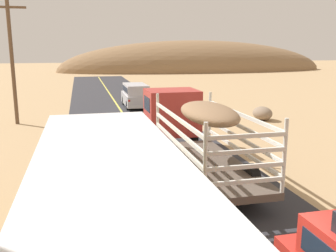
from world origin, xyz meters
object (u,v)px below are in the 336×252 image
object	(u,v)px
livestock_truck	(184,121)
car_far	(136,94)
boulder_mid_field	(262,113)
power_pole_mid	(12,58)

from	to	relation	value
livestock_truck	car_far	distance (m)	15.24
livestock_truck	car_far	size ratio (longest dim) A/B	2.10
boulder_mid_field	livestock_truck	bearing A→B (deg)	-135.80
car_far	boulder_mid_field	bearing A→B (deg)	-44.26
power_pole_mid	boulder_mid_field	bearing A→B (deg)	-8.67
livestock_truck	boulder_mid_field	size ratio (longest dim) A/B	5.77
power_pole_mid	boulder_mid_field	distance (m)	17.05
livestock_truck	power_pole_mid	xyz separation A→B (m)	(-8.55, 10.15, 2.51)
livestock_truck	boulder_mid_field	bearing A→B (deg)	44.20
power_pole_mid	livestock_truck	bearing A→B (deg)	-49.89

